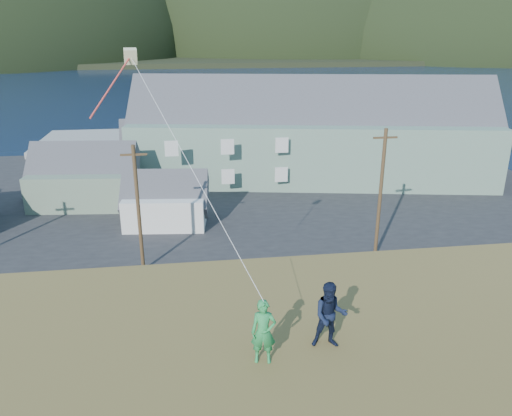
{
  "coord_description": "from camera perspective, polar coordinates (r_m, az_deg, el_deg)",
  "views": [
    {
      "loc": [
        0.6,
        -28.57,
        15.12
      ],
      "look_at": [
        2.97,
        -11.36,
        8.8
      ],
      "focal_mm": 35.0,
      "sensor_mm": 36.0,
      "label": 1
    }
  ],
  "objects": [
    {
      "name": "utility_poles",
      "position": [
        32.01,
        -11.47,
        -0.03
      ],
      "size": [
        30.12,
        0.24,
        8.94
      ],
      "color": "#47331E",
      "rests_on": "waterfront_lot"
    },
    {
      "name": "parked_cars",
      "position": [
        51.77,
        -17.45,
        3.03
      ],
      "size": [
        21.75,
        12.41,
        1.47
      ],
      "color": "black",
      "rests_on": "waterfront_lot"
    },
    {
      "name": "grass_strip",
      "position": [
        30.55,
        -8.06,
        -9.78
      ],
      "size": [
        110.0,
        8.0,
        0.1
      ],
      "primitive_type": "cube",
      "color": "#4C3D19",
      "rests_on": "ground"
    },
    {
      "name": "far_shore",
      "position": [
        358.84,
        -8.33,
        17.55
      ],
      "size": [
        900.0,
        320.0,
        2.0
      ],
      "primitive_type": "cube",
      "color": "black",
      "rests_on": "ground"
    },
    {
      "name": "shed_white",
      "position": [
        40.42,
        -10.3,
        0.87
      ],
      "size": [
        7.22,
        5.18,
        5.39
      ],
      "rotation": [
        0.0,
        0.0,
        -0.11
      ],
      "color": "silver",
      "rests_on": "waterfront_lot"
    },
    {
      "name": "wharf",
      "position": [
        70.43,
        -13.16,
        7.45
      ],
      "size": [
        26.0,
        14.0,
        0.9
      ],
      "primitive_type": "cube",
      "color": "gray",
      "rests_on": "ground"
    },
    {
      "name": "shed_palegreen_far",
      "position": [
        56.77,
        -10.02,
        6.98
      ],
      "size": [
        10.5,
        6.36,
        6.86
      ],
      "rotation": [
        0.0,
        0.0,
        0.06
      ],
      "color": "slate",
      "rests_on": "waterfront_lot"
    },
    {
      "name": "kite_rig",
      "position": [
        19.13,
        -14.29,
        15.69
      ],
      "size": [
        2.42,
        4.75,
        10.97
      ],
      "color": "beige",
      "rests_on": "ground"
    },
    {
      "name": "shed_palegreen_near",
      "position": [
        46.91,
        -19.01,
        3.35
      ],
      "size": [
        9.84,
        6.72,
        6.77
      ],
      "rotation": [
        0.0,
        0.0,
        -0.1
      ],
      "color": "slate",
      "rests_on": "waterfront_lot"
    },
    {
      "name": "far_hills",
      "position": [
        310.2,
        -1.43,
        17.57
      ],
      "size": [
        760.0,
        265.0,
        143.0
      ],
      "color": "black",
      "rests_on": "ground"
    },
    {
      "name": "waterfront_lot",
      "position": [
        47.99,
        -8.17,
        1.5
      ],
      "size": [
        72.0,
        36.0,
        0.12
      ],
      "primitive_type": "cube",
      "color": "#28282B",
      "rests_on": "ground"
    },
    {
      "name": "lodge",
      "position": [
        51.92,
        6.28,
        8.56
      ],
      "size": [
        37.68,
        16.55,
        12.82
      ],
      "rotation": [
        0.0,
        0.0,
        -0.18
      ],
      "color": "slate",
      "rests_on": "waterfront_lot"
    },
    {
      "name": "kite_flyer_navy",
      "position": [
        13.29,
        8.46,
        -12.05
      ],
      "size": [
        0.99,
        0.82,
        1.84
      ],
      "primitive_type": "imported",
      "rotation": [
        0.0,
        0.0,
        -0.15
      ],
      "color": "black",
      "rests_on": "hillside"
    },
    {
      "name": "kite_flyer_green",
      "position": [
        12.65,
        0.86,
        -13.97
      ],
      "size": [
        0.68,
        0.5,
        1.71
      ],
      "primitive_type": "imported",
      "rotation": [
        0.0,
        0.0,
        -0.15
      ],
      "color": "#268B46",
      "rests_on": "hillside"
    },
    {
      "name": "ground",
      "position": [
        32.33,
        -8.08,
        -8.11
      ],
      "size": [
        900.0,
        900.0,
        0.0
      ],
      "primitive_type": "plane",
      "color": "#0A1638",
      "rests_on": "ground"
    }
  ]
}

